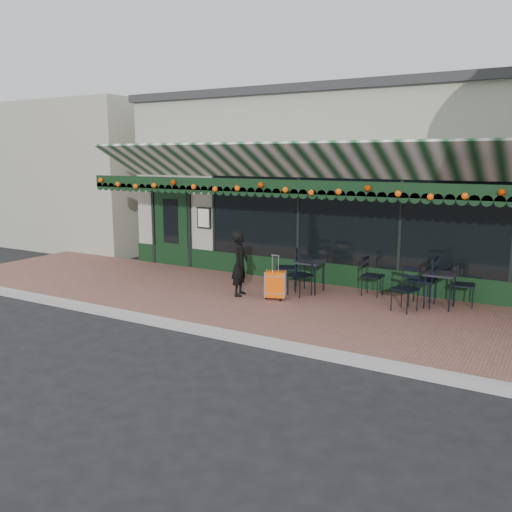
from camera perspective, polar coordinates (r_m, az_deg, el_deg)
The scene contains 15 objects.
ground at distance 9.23m, azimuth -0.84°, elevation -8.99°, with size 80.00×80.00×0.00m, color black.
sidewalk at distance 10.88m, azimuth 4.61°, elevation -5.56°, with size 18.00×4.00×0.15m, color brown.
curb at distance 9.14m, azimuth -1.11°, elevation -8.69°, with size 18.00×0.16×0.15m, color #9E9E99.
restaurant_building at distance 15.95m, azimuth 13.90°, elevation 7.28°, with size 12.00×9.60×4.50m.
neighbor_building_left at distance 23.35m, azimuth -18.57°, elevation 8.26°, with size 12.00×8.00×4.80m, color gray.
woman at distance 11.44m, azimuth -1.71°, elevation -0.82°, with size 0.50×0.33×1.37m, color black.
suitcase at distance 11.20m, azimuth 2.04°, elevation -3.04°, with size 0.46×0.35×0.93m.
cafe_table_a at distance 11.12m, azimuth 18.84°, elevation -2.07°, with size 0.56×0.56×0.69m.
cafe_table_b at distance 11.79m, azimuth 5.71°, elevation -0.88°, with size 0.56×0.56×0.68m.
chair_a_left at distance 11.19m, azimuth 17.13°, elevation -2.50°, with size 0.50×0.50×1.01m, color black, non-canonical shape.
chair_a_right at distance 11.45m, azimuth 21.08°, elevation -2.91°, with size 0.41×0.41×0.83m, color black, non-canonical shape.
chair_a_front at distance 10.71m, azimuth 15.40°, elevation -3.41°, with size 0.42×0.42×0.85m, color black, non-canonical shape.
chair_b_left at distance 12.10m, azimuth 3.30°, elevation -1.31°, with size 0.46×0.46×0.92m, color black, non-canonical shape.
chair_b_right at distance 11.73m, azimuth 12.19°, elevation -2.11°, with size 0.42×0.42×0.84m, color black, non-canonical shape.
chair_b_front at distance 11.50m, azimuth 4.64°, elevation -2.06°, with size 0.44×0.44×0.87m, color black, non-canonical shape.
Camera 1 is at (4.49, -7.45, 3.07)m, focal length 38.00 mm.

